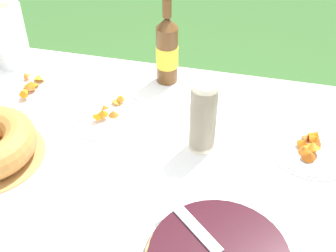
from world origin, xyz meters
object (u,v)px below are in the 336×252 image
at_px(snack_plate_left, 29,90).
at_px(snack_plate_near, 111,115).
at_px(snack_plate_far, 312,147).
at_px(paper_towel_roll, 10,36).
at_px(cider_bottle_amber, 167,49).
at_px(cup_stack, 203,117).

bearing_deg(snack_plate_left, snack_plate_near, -11.86).
bearing_deg(snack_plate_far, snack_plate_left, 175.17).
bearing_deg(paper_towel_roll, cider_bottle_amber, 2.30).
bearing_deg(snack_plate_left, cup_stack, -12.37).
bearing_deg(snack_plate_near, cider_bottle_amber, 63.75).
height_order(snack_plate_near, snack_plate_left, snack_plate_left).
relative_size(snack_plate_left, paper_towel_roll, 1.06).
distance_m(snack_plate_far, paper_towel_roll, 1.04).
bearing_deg(paper_towel_roll, cup_stack, -21.51).
height_order(cup_stack, snack_plate_near, cup_stack).
bearing_deg(snack_plate_far, snack_plate_near, 178.80).
bearing_deg(snack_plate_near, cup_stack, -12.91).
height_order(snack_plate_left, paper_towel_roll, paper_towel_roll).
height_order(cider_bottle_amber, paper_towel_roll, cider_bottle_amber).
bearing_deg(snack_plate_far, paper_towel_roll, 167.36).
bearing_deg(snack_plate_left, cider_bottle_amber, 22.79).
relative_size(cup_stack, snack_plate_near, 0.94).
bearing_deg(cider_bottle_amber, cup_stack, -60.60).
relative_size(cider_bottle_amber, paper_towel_roll, 1.42).
relative_size(cider_bottle_amber, snack_plate_far, 1.31).
bearing_deg(cup_stack, snack_plate_near, 167.09).
xyz_separation_m(snack_plate_left, snack_plate_far, (0.88, -0.07, 0.00)).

